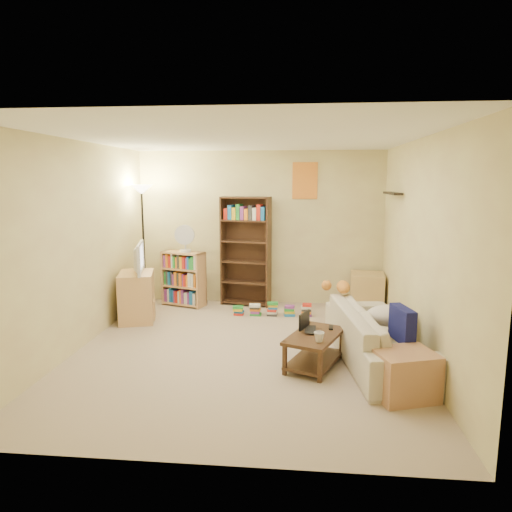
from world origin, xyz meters
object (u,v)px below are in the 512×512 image
Objects in this scene: tv_stand at (137,297)px; floor_lamp at (142,211)px; coffee_table at (315,346)px; tall_bookshelf at (246,248)px; short_bookshelf at (184,279)px; mug at (319,337)px; television at (135,258)px; laptop at (314,330)px; tabby_cat at (340,287)px; side_table at (367,292)px; desk_fan at (185,238)px; end_cabinet at (404,375)px; sofa at (378,335)px.

floor_lamp is (-0.10, 0.67, 1.21)m from tv_stand.
tall_bookshelf is at bearing 135.42° from coffee_table.
tall_bookshelf is 1.12m from short_bookshelf.
television reaches higher than mug.
laptop is at bearing -55.30° from tall_bookshelf.
floor_lamp is at bearing 83.62° from tv_stand.
tabby_cat is at bearing -19.13° from laptop.
coffee_table is 1.61× the size of side_table.
short_bookshelf is 2.03× the size of desk_fan.
tall_bookshelf is (1.48, 1.00, 0.58)m from tv_stand.
laptop is at bearing -47.09° from desk_fan.
tall_bookshelf reaches higher than tabby_cat.
desk_fan is (-2.00, 2.15, 0.74)m from laptop.
laptop is 0.40× the size of television.
floor_lamp is (-2.67, 2.34, 1.14)m from mug.
short_bookshelf is 0.46× the size of floor_lamp.
desk_fan is 3.01m from side_table.
end_cabinet reaches higher than coffee_table.
mug is 2.93m from tall_bookshelf.
sofa is 0.76m from coffee_table.
tabby_cat is 2.05m from tall_bookshelf.
sofa is 0.91m from tabby_cat.
laptop is at bearing 137.61° from end_cabinet.
side_table is at bearing 68.21° from tabby_cat.
sofa reaches higher than side_table.
television is at bearing 165.10° from tv_stand.
sofa is at bearing -18.21° from short_bookshelf.
tall_bookshelf is at bearing 11.46° from desk_fan.
tabby_cat is 0.88× the size of end_cabinet.
tv_stand is 1.32× the size of end_cabinet.
laptop is 3.51m from floor_lamp.
side_table is 2.98m from end_cabinet.
short_bookshelf is 1.65× the size of end_cabinet.
laptop is at bearing -111.90° from side_table.
mug is 0.19× the size of television.
desk_fan is (0.53, 0.81, 0.77)m from tv_stand.
tv_stand is at bearing -104.90° from television.
end_cabinet is at bearing -136.89° from television.
short_bookshelf reaches higher than tabby_cat.
sofa is 0.88m from end_cabinet.
short_bookshelf is (-2.05, 2.29, 0.22)m from coffee_table.
end_cabinet is at bearing -45.79° from desk_fan.
tall_bookshelf is at bearing 133.44° from tabby_cat.
tall_bookshelf is 3.28× the size of end_cabinet.
desk_fan reaches higher than short_bookshelf.
floor_lamp reaches higher than desk_fan.
laptop is (-0.35, -0.87, -0.30)m from tabby_cat.
tv_stand reaches higher than coffee_table.
tall_bookshelf is 0.99m from desk_fan.
laptop is 0.51× the size of side_table.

